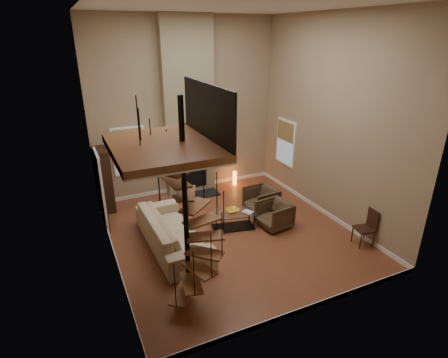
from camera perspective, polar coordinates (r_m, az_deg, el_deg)
name	(u,v)px	position (r m, az deg, el deg)	size (l,w,h in m)	color
ground	(230,233)	(9.68, 1.00, -8.54)	(6.00, 6.50, 0.01)	#965230
back_wall	(186,108)	(11.54, -6.03, 11.16)	(6.00, 0.02, 5.50)	#9B8364
front_wall	(318,180)	(5.99, 14.74, -0.10)	(6.00, 0.02, 5.50)	#9B8364
left_wall	(100,148)	(7.82, -19.16, 4.66)	(0.02, 6.50, 5.50)	#9B8364
right_wall	(331,121)	(10.23, 16.64, 8.92)	(0.02, 6.50, 5.50)	#9B8364
ceiling	(232,5)	(8.33, 1.28, 26.00)	(6.00, 6.50, 0.01)	silver
baseboard_back	(190,187)	(12.33, -5.52, -1.21)	(6.00, 0.02, 0.12)	white
baseboard_front	(303,309)	(7.42, 12.56, -19.65)	(6.00, 0.02, 0.12)	white
baseboard_left	(116,258)	(8.96, -16.91, -11.92)	(0.02, 6.50, 0.12)	white
baseboard_right	(320,209)	(11.12, 15.09, -4.66)	(0.02, 6.50, 0.12)	white
chimney_breast	(188,109)	(11.36, -5.72, 10.99)	(1.60, 0.38, 5.50)	#867957
hearth	(196,195)	(11.77, -4.42, -2.57)	(1.50, 0.60, 0.04)	black
firebox	(193,177)	(11.81, -4.99, 0.30)	(0.95, 0.02, 0.72)	black
mantel	(193,161)	(11.53, -4.95, 2.93)	(1.70, 0.18, 0.06)	white
mirror_frame	(192,136)	(11.34, -5.19, 6.84)	(0.94, 0.94, 0.10)	black
mirror_disc	(191,136)	(11.35, -5.21, 6.85)	(0.80, 0.80, 0.01)	white
vase_left	(176,158)	(11.35, -7.66, 3.33)	(0.24, 0.24, 0.25)	black
vase_right	(210,154)	(11.72, -2.28, 4.03)	(0.20, 0.20, 0.21)	#17534B
window_back	(129,150)	(11.34, -14.89, 4.44)	(1.02, 0.06, 1.52)	white
window_right	(286,142)	(12.02, 9.80, 5.89)	(0.06, 1.02, 1.52)	white
entry_door	(102,191)	(10.09, -18.92, -1.76)	(0.10, 1.05, 2.16)	white
loft	(168,143)	(6.14, -8.85, 5.75)	(1.70, 2.20, 1.09)	brown
spiral_stair	(186,215)	(6.77, -6.00, -5.80)	(1.47, 1.47, 4.06)	black
hutch	(104,180)	(11.10, -18.59, -0.09)	(0.40, 0.84, 1.88)	#311A10
sofa	(172,231)	(9.05, -8.36, -8.22)	(2.93, 1.15, 0.86)	tan
armchair_near	(263,199)	(10.73, 6.30, -3.25)	(0.83, 0.86, 0.78)	#473421
armchair_far	(277,214)	(9.93, 8.38, -5.58)	(0.80, 0.82, 0.75)	#473421
coffee_table	(233,218)	(9.77, 1.49, -6.29)	(1.33, 0.85, 0.46)	silver
bowl	(233,211)	(9.70, 1.37, -5.06)	(0.36, 0.36, 0.09)	gold
book	(247,212)	(9.71, 3.75, -5.33)	(0.21, 0.28, 0.03)	gray
floor_lamp	(157,165)	(10.55, -10.60, 2.28)	(0.42, 0.42, 1.74)	black
accent_lamp	(235,178)	(12.48, 1.72, 0.14)	(0.14, 0.14, 0.49)	orange
side_chair	(368,226)	(9.62, 21.93, -6.90)	(0.50, 0.48, 0.93)	#311A10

